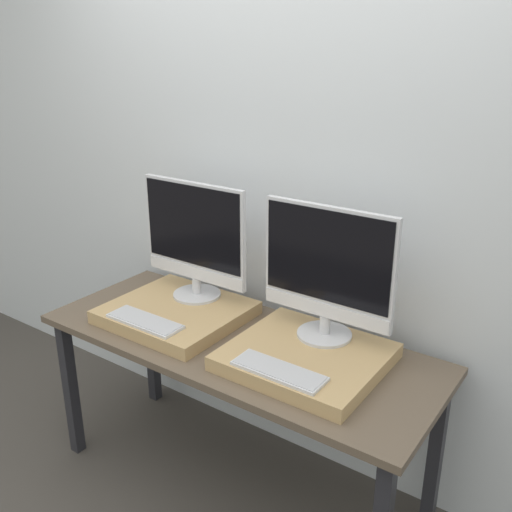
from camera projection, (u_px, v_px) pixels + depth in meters
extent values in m
cube|color=silver|center=(291.00, 179.00, 2.37)|extent=(8.00, 0.04, 2.60)
cube|color=brown|center=(236.00, 343.00, 2.28)|extent=(1.64, 0.64, 0.03)
cube|color=#232328|center=(70.00, 388.00, 2.62)|extent=(0.05, 0.05, 0.69)
cube|color=#232328|center=(152.00, 342.00, 3.02)|extent=(0.05, 0.05, 0.69)
cube|color=#232328|center=(435.00, 454.00, 2.20)|extent=(0.05, 0.05, 0.69)
cube|color=tan|center=(177.00, 312.00, 2.44)|extent=(0.55, 0.50, 0.06)
cylinder|color=silver|center=(197.00, 294.00, 2.54)|extent=(0.21, 0.21, 0.01)
cylinder|color=silver|center=(197.00, 286.00, 2.52)|extent=(0.04, 0.04, 0.07)
cube|color=silver|center=(195.00, 232.00, 2.43)|extent=(0.53, 0.02, 0.43)
cube|color=black|center=(192.00, 226.00, 2.41)|extent=(0.50, 0.00, 0.35)
cube|color=silver|center=(194.00, 273.00, 2.49)|extent=(0.52, 0.00, 0.06)
cube|color=silver|center=(145.00, 321.00, 2.29)|extent=(0.33, 0.11, 0.01)
cube|color=#B2B2B7|center=(145.00, 320.00, 2.29)|extent=(0.32, 0.10, 0.00)
cube|color=tan|center=(306.00, 357.00, 2.10)|extent=(0.55, 0.50, 0.06)
cylinder|color=silver|center=(324.00, 334.00, 2.19)|extent=(0.21, 0.21, 0.01)
cylinder|color=silver|center=(325.00, 324.00, 2.17)|extent=(0.04, 0.04, 0.07)
cube|color=silver|center=(328.00, 263.00, 2.09)|extent=(0.53, 0.02, 0.43)
cube|color=black|center=(326.00, 257.00, 2.06)|extent=(0.50, 0.00, 0.35)
cube|color=silver|center=(324.00, 310.00, 2.14)|extent=(0.52, 0.00, 0.06)
cube|color=silver|center=(279.00, 371.00, 1.94)|extent=(0.33, 0.11, 0.01)
cube|color=#B2B2B7|center=(279.00, 369.00, 1.94)|extent=(0.32, 0.10, 0.00)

